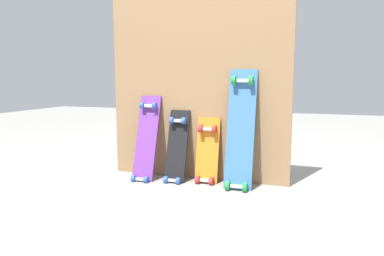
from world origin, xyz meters
TOP-DOWN VIEW (x-y plane):
  - ground_plane at (0.00, 0.00)m, footprint 12.00×12.00m
  - plywood_wall_panel at (0.00, 0.07)m, footprint 1.45×0.04m
  - skateboard_purple at (-0.39, -0.08)m, footprint 0.17×0.27m
  - skateboard_black at (-0.13, -0.05)m, footprint 0.16×0.23m
  - skateboard_orange at (0.11, -0.02)m, footprint 0.18×0.17m
  - skateboard_blue at (0.37, -0.06)m, footprint 0.20×0.26m

SIDE VIEW (x-z plane):
  - ground_plane at x=0.00m, z-range 0.00..0.00m
  - skateboard_orange at x=0.11m, z-range -0.06..0.50m
  - skateboard_black at x=-0.13m, z-range -0.07..0.55m
  - skateboard_purple at x=-0.39m, z-range -0.07..0.66m
  - skateboard_blue at x=0.37m, z-range -0.06..0.87m
  - plywood_wall_panel at x=0.00m, z-range 0.00..1.45m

